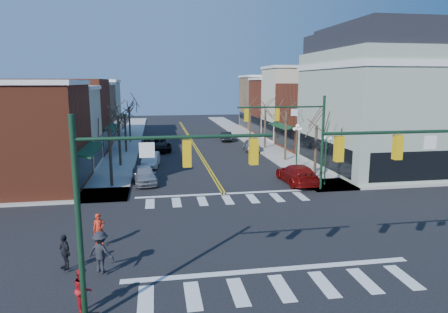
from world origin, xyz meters
name	(u,v)px	position (x,y,z in m)	size (l,w,h in m)	color
ground	(247,232)	(0.00, 0.00, 0.00)	(160.00, 160.00, 0.00)	black
sidewalk_left	(118,164)	(-8.75, 20.00, 0.07)	(3.50, 70.00, 0.15)	#9E9B93
sidewalk_right	(285,158)	(8.75, 20.00, 0.07)	(3.50, 70.00, 0.15)	#9E9B93
bldg_left_brick_a	(14,138)	(-15.50, 11.75, 4.00)	(10.00, 8.50, 8.00)	maroon
bldg_left_stucco_a	(42,129)	(-15.50, 19.50, 3.75)	(10.00, 7.00, 7.50)	beige
bldg_left_brick_b	(61,117)	(-15.50, 27.50, 4.25)	(10.00, 9.00, 8.50)	maroon
bldg_left_tan	(75,114)	(-15.50, 35.75, 3.90)	(10.00, 7.50, 7.80)	#977353
bldg_left_stucco_b	(85,109)	(-15.50, 43.50, 4.10)	(10.00, 8.00, 8.20)	beige
bldg_right_brick_a	(324,117)	(15.50, 25.75, 4.00)	(10.00, 8.50, 8.00)	maroon
bldg_right_stucco	(302,105)	(15.50, 33.50, 5.00)	(10.00, 7.00, 10.00)	beige
bldg_right_brick_b	(285,107)	(15.50, 41.00, 4.25)	(10.00, 8.00, 8.50)	maroon
bldg_right_tan	(271,103)	(15.50, 49.00, 4.50)	(10.00, 8.00, 9.00)	#977353
victorian_corner	(384,98)	(16.50, 14.50, 6.66)	(12.25, 14.25, 13.30)	#9BA891
traffic_mast_near_left	(135,189)	(-5.55, -7.40, 4.71)	(6.60, 0.28, 7.20)	#14331E
traffic_mast_near_right	(437,176)	(5.55, -7.40, 4.71)	(6.60, 0.28, 7.20)	#14331E
traffic_mast_far_right	(299,130)	(5.55, 7.40, 4.71)	(6.60, 0.28, 7.20)	#14331E
lamppost_corner	(326,150)	(8.20, 8.50, 2.96)	(0.36, 0.36, 4.33)	#14331E
lamppost_midblock	(297,138)	(8.20, 15.00, 2.96)	(0.36, 0.36, 4.33)	#14331E
tree_left_a	(111,158)	(-8.40, 11.00, 2.38)	(0.24, 0.24, 4.76)	#382B21
tree_left_b	(119,141)	(-8.40, 19.00, 2.52)	(0.24, 0.24, 5.04)	#382B21
tree_left_c	(126,133)	(-8.40, 27.00, 2.27)	(0.24, 0.24, 4.55)	#382B21
tree_left_d	(130,125)	(-8.40, 35.00, 2.45)	(0.24, 0.24, 4.90)	#382B21
tree_right_a	(316,152)	(8.40, 11.00, 2.31)	(0.24, 0.24, 4.62)	#382B21
tree_right_b	(286,137)	(8.40, 19.00, 2.59)	(0.24, 0.24, 5.18)	#382B21
tree_right_c	(265,129)	(8.40, 27.00, 2.42)	(0.24, 0.24, 4.83)	#382B21
tree_right_d	(250,122)	(8.40, 35.00, 2.48)	(0.24, 0.24, 4.97)	#382B21
car_left_near	(144,175)	(-5.90, 11.90, 0.75)	(1.76, 4.39, 1.49)	#ADADB2
car_left_mid	(151,160)	(-5.46, 18.58, 0.70)	(1.47, 4.23, 1.39)	silver
car_left_far	(157,144)	(-4.80, 27.79, 0.86)	(2.86, 6.20, 1.72)	black
car_right_near	(297,174)	(6.40, 9.87, 0.79)	(2.20, 5.42, 1.57)	maroon
car_right_mid	(251,145)	(6.40, 25.92, 0.74)	(1.74, 4.34, 1.48)	#ABABAF
car_right_far	(226,136)	(4.80, 34.45, 0.66)	(1.40, 4.01, 1.32)	black
pedestrian_red_a	(99,229)	(-7.78, -0.80, 0.95)	(0.59, 0.39, 1.61)	red
pedestrian_red_b	(83,289)	(-7.56, -6.68, 0.93)	(0.76, 0.59, 1.56)	#B1121B
pedestrian_dark_a	(65,252)	(-8.90, -3.25, 0.93)	(0.91, 0.38, 1.56)	black
pedestrian_dark_b	(101,252)	(-7.30, -3.84, 1.06)	(1.18, 0.68, 1.83)	black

